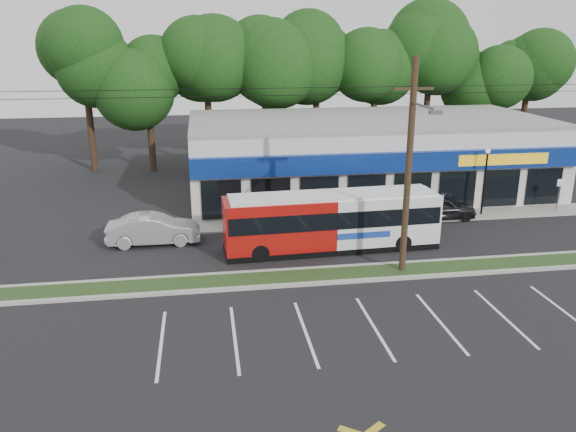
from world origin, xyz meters
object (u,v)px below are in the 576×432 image
Objects in this scene: utility_pole at (406,161)px; car_dark at (440,208)px; car_silver at (154,229)px; metrobus at (332,220)px; pedestrian_b at (344,211)px; lamp_post at (485,174)px; pedestrian_a at (433,218)px; sign_post at (559,189)px.

car_dark is (5.26, 7.57, -4.68)m from utility_pole.
car_silver reaches higher than car_dark.
pedestrian_b is (1.67, 4.00, -0.81)m from metrobus.
car_silver is (-20.00, -2.06, -1.85)m from lamp_post.
metrobus reaches higher than pedestrian_b.
utility_pole is at bearing 116.81° from pedestrian_b.
lamp_post reaches higher than metrobus.
lamp_post is (8.17, 7.87, -2.74)m from utility_pole.
pedestrian_b is at bearing -178.09° from lamp_post.
lamp_post is 5.29m from pedestrian_a.
lamp_post is 1.91× the size of sign_post.
utility_pole is 15.71m from sign_post.
pedestrian_a is (6.39, 1.81, -0.79)m from metrobus.
metrobus reaches higher than pedestrian_a.
lamp_post is 5.13m from sign_post.
sign_post is (5.00, -0.23, -1.12)m from lamp_post.
utility_pole reaches higher than pedestrian_b.
car_dark is (7.76, 4.00, -0.87)m from metrobus.
utility_pole reaches higher than car_dark.
utility_pole is at bearing -136.05° from lamp_post.
utility_pole is 30.47× the size of pedestrian_a.
pedestrian_b is at bearing 65.00° from metrobus.
sign_post is 14.02m from pedestrian_b.
pedestrian_b is (-6.09, 0.00, 0.06)m from car_dark.
lamp_post is at bearing -84.76° from car_silver.
metrobus is 6.69m from pedestrian_a.
sign_post is at bearing -2.58° from lamp_post.
sign_post is at bearing -86.44° from car_silver.
car_dark is 2.64× the size of pedestrian_a.
car_dark is at bearing -179.46° from sign_post.
lamp_post is 2.59× the size of pedestrian_a.
metrobus is (-15.67, -4.07, 0.05)m from sign_post.
car_silver is at bearing 29.62° from pedestrian_b.
utility_pole is 5.79m from metrobus.
pedestrian_a is (-4.28, -2.49, -1.85)m from lamp_post.
car_dark is at bearing -122.72° from pedestrian_a.
sign_post reaches higher than car_silver.
sign_post is 25.08m from car_silver.
car_silver is at bearing -2.32° from pedestrian_a.
utility_pole is 10.09× the size of car_silver.
metrobus is 9.63m from car_silver.
lamp_post reaches higher than car_silver.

